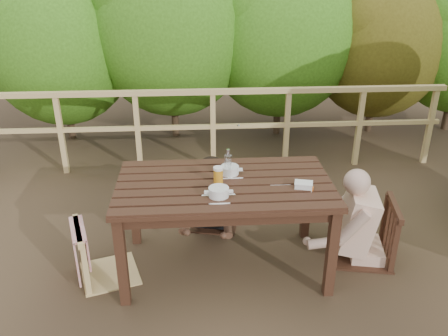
{
  "coord_description": "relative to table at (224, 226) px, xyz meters",
  "views": [
    {
      "loc": [
        -0.22,
        -3.24,
        2.43
      ],
      "look_at": [
        0.0,
        0.05,
        0.9
      ],
      "focal_mm": 37.05,
      "sensor_mm": 36.0,
      "label": 1
    }
  ],
  "objects": [
    {
      "name": "table",
      "position": [
        0.0,
        0.0,
        0.0
      ],
      "size": [
        1.7,
        0.95,
        0.78
      ],
      "primitive_type": "cube",
      "color": "black",
      "rests_on": "ground"
    },
    {
      "name": "woman",
      "position": [
        -0.04,
        0.71,
        0.19
      ],
      "size": [
        0.58,
        0.67,
        1.17
      ],
      "primitive_type": null,
      "rotation": [
        0.0,
        0.0,
        2.93
      ],
      "color": "black",
      "rests_on": "ground"
    },
    {
      "name": "ground",
      "position": [
        0.0,
        0.0,
        -0.39
      ],
      "size": [
        60.0,
        60.0,
        0.0
      ],
      "primitive_type": "plane",
      "color": "#4D3A26",
      "rests_on": "ground"
    },
    {
      "name": "butter_tub",
      "position": [
        0.6,
        -0.13,
        0.42
      ],
      "size": [
        0.16,
        0.13,
        0.06
      ],
      "primitive_type": "cube",
      "rotation": [
        0.0,
        0.0,
        -0.26
      ],
      "color": "white",
      "rests_on": "table"
    },
    {
      "name": "soup_far",
      "position": [
        0.05,
        0.15,
        0.43
      ],
      "size": [
        0.25,
        0.25,
        0.08
      ],
      "primitive_type": "cylinder",
      "color": "white",
      "rests_on": "table"
    },
    {
      "name": "beer_glass",
      "position": [
        -0.05,
        -0.01,
        0.47
      ],
      "size": [
        0.08,
        0.08,
        0.15
      ],
      "primitive_type": "cylinder",
      "color": "orange",
      "rests_on": "table"
    },
    {
      "name": "diner_right",
      "position": [
        1.25,
        0.06,
        0.29
      ],
      "size": [
        0.77,
        0.67,
        1.36
      ],
      "primitive_type": null,
      "rotation": [
        0.0,
        0.0,
        1.38
      ],
      "color": "beige",
      "rests_on": "ground"
    },
    {
      "name": "bottle",
      "position": [
        0.04,
        0.1,
        0.52
      ],
      "size": [
        0.06,
        0.06,
        0.25
      ],
      "primitive_type": "cylinder",
      "color": "silver",
      "rests_on": "table"
    },
    {
      "name": "chair_far",
      "position": [
        -0.04,
        0.69,
        0.04
      ],
      "size": [
        0.52,
        0.52,
        0.87
      ],
      "primitive_type": "cube",
      "rotation": [
        0.0,
        0.0,
        -0.21
      ],
      "color": "black",
      "rests_on": "ground"
    },
    {
      "name": "soup_near",
      "position": [
        -0.06,
        -0.23,
        0.43
      ],
      "size": [
        0.26,
        0.26,
        0.09
      ],
      "primitive_type": "cylinder",
      "color": "white",
      "rests_on": "table"
    },
    {
      "name": "bread_roll",
      "position": [
        -0.06,
        -0.23,
        0.43
      ],
      "size": [
        0.12,
        0.1,
        0.07
      ],
      "primitive_type": "ellipsoid",
      "color": "#A86B2E",
      "rests_on": "table"
    },
    {
      "name": "chair_right",
      "position": [
        1.22,
        0.06,
        0.11
      ],
      "size": [
        0.58,
        0.58,
        1.0
      ],
      "primitive_type": "cube",
      "rotation": [
        0.0,
        0.0,
        -1.76
      ],
      "color": "black",
      "rests_on": "ground"
    },
    {
      "name": "railing",
      "position": [
        0.0,
        2.0,
        0.11
      ],
      "size": [
        5.6,
        0.1,
        1.01
      ],
      "primitive_type": "cube",
      "color": "tan",
      "rests_on": "ground"
    },
    {
      "name": "chair_left",
      "position": [
        -0.96,
        -0.05,
        0.08
      ],
      "size": [
        0.58,
        0.58,
        0.94
      ],
      "primitive_type": "cube",
      "rotation": [
        0.0,
        0.0,
        1.87
      ],
      "color": "tan",
      "rests_on": "ground"
    }
  ]
}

